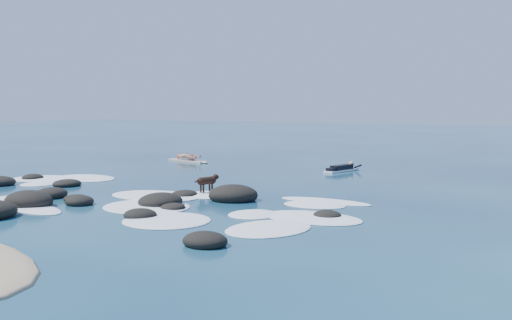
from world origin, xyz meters
The scene contains 6 objects.
ground centered at (0.00, 0.00, 0.00)m, with size 160.00×160.00×0.00m, color #0A2642.
reef_rocks centered at (-1.09, -1.71, 0.12)m, with size 14.46×6.93×0.63m.
breaking_foam centered at (0.47, -0.30, 0.01)m, with size 15.06×7.60×0.12m.
standing_surfer_rig centered at (-5.49, 9.90, 0.67)m, with size 2.96×1.08×1.70m.
paddling_surfer_rig centered at (2.88, 9.63, 0.13)m, with size 1.16×2.25×0.39m.
dog centered at (1.44, 1.46, 0.43)m, with size 0.44×0.99×0.64m.
Camera 1 is at (11.54, -13.43, 2.76)m, focal length 40.00 mm.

